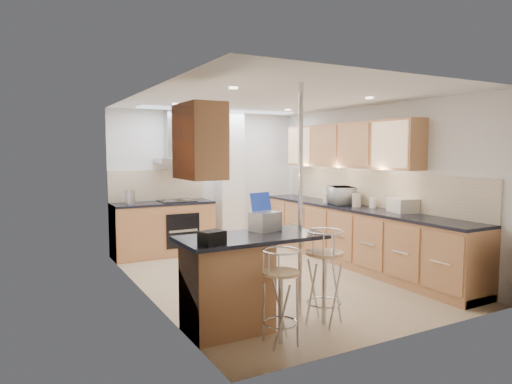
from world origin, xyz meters
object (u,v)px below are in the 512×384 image
laptop (265,221)px  bread_bin (403,205)px  bar_stool_near (281,297)px  bar_stool_end (324,277)px  microwave (341,195)px

laptop → bread_bin: (2.53, 0.48, -0.02)m
laptop → bread_bin: laptop is taller
bar_stool_near → bread_bin: size_ratio=2.36×
bread_bin → bar_stool_end: bearing=-140.4°
microwave → bar_stool_end: size_ratio=0.53×
microwave → laptop: size_ratio=1.77×
laptop → bread_bin: size_ratio=0.77×
microwave → bar_stool_near: size_ratio=0.58×
laptop → bar_stool_near: laptop is taller
bar_stool_near → bar_stool_end: bearing=0.9°
laptop → bar_stool_near: (-0.22, -0.68, -0.59)m
bar_stool_near → bread_bin: (2.75, 1.16, 0.57)m
laptop → bar_stool_near: bearing=-122.9°
bar_stool_end → bread_bin: bearing=-24.5°
microwave → bread_bin: bearing=-154.3°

